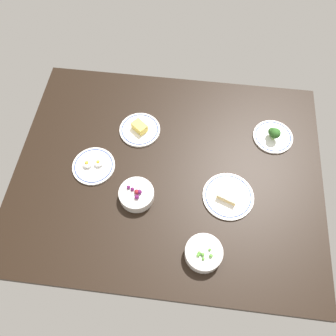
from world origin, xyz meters
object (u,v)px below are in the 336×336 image
object	(u,v)px
plate_sandwich	(228,196)
plate_cheese	(140,129)
plate_broccoli	(273,136)
plate_eggs	(93,166)
bowl_peas	(204,253)
bowl_berries	(137,194)

from	to	relation	value
plate_sandwich	plate_cheese	bearing A→B (deg)	145.56
plate_broccoli	plate_sandwich	distance (cm)	38.99
plate_eggs	plate_sandwich	world-z (taller)	same
plate_cheese	plate_broccoli	bearing A→B (deg)	3.01
plate_eggs	plate_sandwich	distance (cm)	62.21
bowl_peas	bowl_berries	size ratio (longest dim) A/B	0.99
plate_eggs	plate_sandwich	size ratio (longest dim) A/B	0.87
plate_cheese	bowl_peas	world-z (taller)	bowl_peas
plate_broccoli	plate_sandwich	xyz separation A→B (cm)	(-20.05, -33.43, -0.82)
plate_eggs	plate_broccoli	xyz separation A→B (cm)	(81.77, 25.61, 0.99)
plate_broccoli	bowl_berries	world-z (taller)	plate_broccoli
plate_eggs	plate_cheese	xyz separation A→B (cm)	(17.88, 22.25, 0.23)
plate_cheese	bowl_peas	bearing A→B (deg)	-58.55
plate_eggs	plate_broccoli	size ratio (longest dim) A/B	1.03
plate_cheese	bowl_peas	distance (cm)	66.61
plate_broccoli	bowl_berries	bearing A→B (deg)	-147.28
plate_broccoli	plate_sandwich	bearing A→B (deg)	-120.96
plate_eggs	plate_sandwich	bearing A→B (deg)	-7.22
plate_broccoli	bowl_peas	distance (cm)	66.86
plate_cheese	plate_sandwich	distance (cm)	53.16
plate_sandwich	bowl_peas	bearing A→B (deg)	-108.80
plate_cheese	bowl_peas	size ratio (longest dim) A/B	1.30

